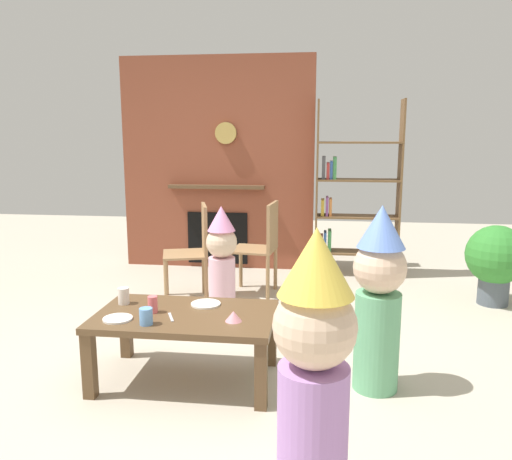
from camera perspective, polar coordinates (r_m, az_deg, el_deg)
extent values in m
plane|color=#BCB29E|center=(3.61, -3.27, -14.51)|extent=(12.00, 12.00, 0.00)
cube|color=brown|center=(5.94, -4.23, 7.36)|extent=(2.20, 0.18, 2.40)
cube|color=black|center=(5.95, -4.31, -0.90)|extent=(0.70, 0.02, 0.60)
cube|color=brown|center=(5.82, -4.47, 4.82)|extent=(1.10, 0.10, 0.04)
cylinder|color=tan|center=(5.79, -3.39, 10.75)|extent=(0.24, 0.04, 0.24)
cube|color=brown|center=(5.64, 6.82, 4.60)|extent=(0.02, 0.28, 1.90)
cube|color=brown|center=(5.70, 15.71, 4.35)|extent=(0.02, 0.28, 1.90)
cube|color=brown|center=(5.77, 11.04, -2.44)|extent=(0.86, 0.28, 0.02)
cube|color=brown|center=(5.69, 11.18, 1.48)|extent=(0.86, 0.28, 0.02)
cube|color=brown|center=(5.65, 11.33, 5.49)|extent=(0.86, 0.28, 0.02)
cube|color=brown|center=(5.63, 11.48, 9.55)|extent=(0.86, 0.28, 0.02)
cube|color=#B23333|center=(5.73, 7.33, -1.41)|extent=(0.03, 0.20, 0.18)
cube|color=#3359A5|center=(5.73, 7.72, -1.23)|extent=(0.03, 0.20, 0.21)
cube|color=#3F8C4C|center=(5.73, 8.21, -1.14)|extent=(0.04, 0.20, 0.23)
cube|color=gold|center=(5.67, 7.45, 2.54)|extent=(0.03, 0.20, 0.17)
cube|color=#8C4C99|center=(5.66, 7.95, 2.67)|extent=(0.03, 0.20, 0.20)
cube|color=#D87F3F|center=(5.67, 8.32, 2.58)|extent=(0.03, 0.20, 0.19)
cube|color=#4C4C51|center=(5.62, 7.57, 6.94)|extent=(0.04, 0.20, 0.24)
cube|color=#B23333|center=(5.63, 8.04, 6.58)|extent=(0.03, 0.20, 0.18)
cube|color=#3359A5|center=(5.63, 8.40, 6.65)|extent=(0.03, 0.20, 0.19)
cube|color=#3F8C4C|center=(5.62, 8.78, 6.88)|extent=(0.04, 0.20, 0.24)
cube|color=brown|center=(3.24, -7.89, -9.52)|extent=(1.10, 0.67, 0.04)
cube|color=brown|center=(3.24, -18.14, -14.18)|extent=(0.07, 0.07, 0.40)
cube|color=brown|center=(2.97, 0.57, -15.94)|extent=(0.07, 0.07, 0.40)
cube|color=brown|center=(3.72, -14.32, -10.66)|extent=(0.07, 0.07, 0.40)
cube|color=brown|center=(3.50, 1.69, -11.76)|extent=(0.07, 0.07, 0.40)
cylinder|color=silver|center=(3.46, -14.57, -7.14)|extent=(0.07, 0.07, 0.11)
cylinder|color=#669EE0|center=(3.07, -12.18, -9.41)|extent=(0.08, 0.08, 0.10)
cylinder|color=#E5666B|center=(3.26, -11.47, -8.15)|extent=(0.06, 0.06, 0.10)
cylinder|color=white|center=(3.20, -15.20, -9.54)|extent=(0.18, 0.18, 0.01)
cylinder|color=white|center=(3.36, -5.63, -8.22)|extent=(0.19, 0.19, 0.01)
cone|color=pink|center=(3.06, -2.53, -9.60)|extent=(0.10, 0.10, 0.06)
cube|color=silver|center=(3.17, -9.49, -9.58)|extent=(0.08, 0.14, 0.01)
cylinder|color=#B27FCC|center=(2.23, 6.30, -22.37)|extent=(0.29, 0.29, 0.64)
sphere|color=beige|center=(2.01, 6.59, -10.69)|extent=(0.33, 0.33, 0.33)
cone|color=#F2D14C|center=(1.93, 6.75, -3.55)|extent=(0.30, 0.30, 0.26)
cylinder|color=#66B27F|center=(3.23, 13.31, -11.99)|extent=(0.27, 0.27, 0.61)
sphere|color=beige|center=(3.09, 13.67, -4.08)|extent=(0.31, 0.31, 0.31)
cone|color=#668CE5|center=(3.04, 13.87, 0.38)|extent=(0.28, 0.28, 0.25)
cylinder|color=#EAB2C6|center=(4.40, -3.81, -6.29)|extent=(0.23, 0.23, 0.51)
sphere|color=beige|center=(4.31, -3.87, -1.39)|extent=(0.26, 0.26, 0.26)
cone|color=pink|center=(4.27, -3.90, 1.30)|extent=(0.24, 0.24, 0.21)
cube|color=#9E7A51|center=(4.79, -7.93, -2.69)|extent=(0.50, 0.50, 0.02)
cube|color=#9E7A51|center=(4.74, -5.77, 0.14)|extent=(0.14, 0.39, 0.45)
cylinder|color=#9E7A51|center=(5.02, -9.98, -4.79)|extent=(0.04, 0.04, 0.43)
cylinder|color=#9E7A51|center=(4.67, -10.03, -5.94)|extent=(0.04, 0.04, 0.43)
cylinder|color=#9E7A51|center=(5.02, -5.86, -4.66)|extent=(0.04, 0.04, 0.43)
cylinder|color=#9E7A51|center=(4.67, -5.60, -5.81)|extent=(0.04, 0.04, 0.43)
cube|color=#9E7A51|center=(4.93, -0.27, -2.19)|extent=(0.44, 0.44, 0.02)
cube|color=#9E7A51|center=(4.85, 1.85, 0.41)|extent=(0.07, 0.40, 0.45)
cylinder|color=#9E7A51|center=(5.20, -1.71, -4.08)|extent=(0.04, 0.04, 0.43)
cylinder|color=#9E7A51|center=(4.87, -2.84, -5.11)|extent=(0.04, 0.04, 0.43)
cylinder|color=#9E7A51|center=(5.12, 2.19, -4.32)|extent=(0.04, 0.04, 0.43)
cylinder|color=#9E7A51|center=(4.78, 1.32, -5.39)|extent=(0.04, 0.04, 0.43)
cylinder|color=#4C5660|center=(5.18, 24.96, -6.26)|extent=(0.27, 0.27, 0.24)
sphere|color=#338530|center=(5.09, 25.26, -2.52)|extent=(0.54, 0.54, 0.54)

